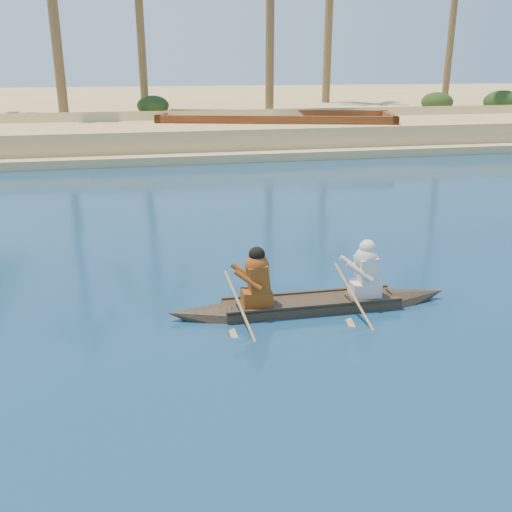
{
  "coord_description": "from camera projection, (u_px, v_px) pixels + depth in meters",
  "views": [
    {
      "loc": [
        -2.72,
        -2.17,
        4.13
      ],
      "look_at": [
        -0.59,
        7.55,
        0.74
      ],
      "focal_mm": 40.0,
      "sensor_mm": 36.0,
      "label": 1
    }
  ],
  "objects": [
    {
      "name": "sandy_embankment",
      "position": [
        161.0,
        108.0,
        47.08
      ],
      "size": [
        150.0,
        51.0,
        1.5
      ],
      "color": "#D9B27A",
      "rests_on": "ground"
    },
    {
      "name": "shrub_cluster",
      "position": [
        177.0,
        116.0,
        32.64
      ],
      "size": [
        100.0,
        6.0,
        2.4
      ],
      "primitive_type": null,
      "color": "black",
      "rests_on": "ground"
    },
    {
      "name": "canoe",
      "position": [
        312.0,
        295.0,
        9.98
      ],
      "size": [
        5.07,
        0.75,
        1.4
      ],
      "rotation": [
        0.0,
        0.0,
        -0.01
      ],
      "color": "#3E3122",
      "rests_on": "ground"
    },
    {
      "name": "barge_mid",
      "position": [
        276.0,
        132.0,
        29.6
      ],
      "size": [
        12.47,
        7.06,
        1.97
      ],
      "rotation": [
        0.0,
        0.0,
        -0.28
      ],
      "color": "brown",
      "rests_on": "ground"
    }
  ]
}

